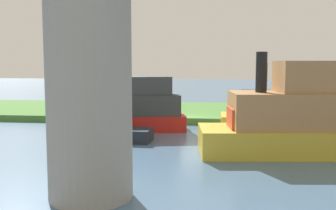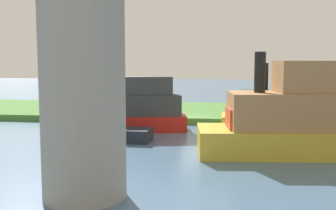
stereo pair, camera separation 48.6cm
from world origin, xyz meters
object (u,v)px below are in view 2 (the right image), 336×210
at_px(bridge_pylon, 82,48).
at_px(motorboat_white, 297,108).
at_px(skiff_small, 307,117).
at_px(mooring_post, 157,110).
at_px(riverboat_paddlewheel, 108,131).
at_px(houseboat_blue, 132,109).
at_px(person_on_bank, 146,105).

xyz_separation_m(bridge_pylon, motorboat_white, (-9.28, -13.66, -3.40)).
distance_m(bridge_pylon, skiff_small, 12.10).
xyz_separation_m(mooring_post, skiff_small, (-9.29, 9.97, 0.97)).
bearing_deg(riverboat_paddlewheel, mooring_post, -101.39).
relative_size(motorboat_white, riverboat_paddlewheel, 1.82).
relative_size(bridge_pylon, houseboat_blue, 1.24).
bearing_deg(riverboat_paddlewheel, person_on_bank, -94.16).
xyz_separation_m(skiff_small, houseboat_blue, (10.31, -5.88, -0.42)).
height_order(bridge_pylon, skiff_small, bridge_pylon).
bearing_deg(skiff_small, mooring_post, -47.03).
height_order(bridge_pylon, mooring_post, bridge_pylon).
xyz_separation_m(bridge_pylon, skiff_small, (-8.74, -7.73, -3.19)).
distance_m(bridge_pylon, houseboat_blue, 14.17).
bearing_deg(person_on_bank, bridge_pylon, 94.73).
bearing_deg(person_on_bank, skiff_small, 134.21).
relative_size(skiff_small, houseboat_blue, 1.26).
bearing_deg(houseboat_blue, bridge_pylon, 96.58).
distance_m(person_on_bank, skiff_small, 14.72).
distance_m(motorboat_white, riverboat_paddlewheel, 12.07).
bearing_deg(skiff_small, houseboat_blue, -29.69).
bearing_deg(mooring_post, motorboat_white, 157.65).
bearing_deg(bridge_pylon, motorboat_white, -124.18).
distance_m(mooring_post, houseboat_blue, 4.25).
height_order(mooring_post, riverboat_paddlewheel, riverboat_paddlewheel).
height_order(motorboat_white, riverboat_paddlewheel, motorboat_white).
distance_m(bridge_pylon, riverboat_paddlewheel, 11.05).
distance_m(person_on_bank, riverboat_paddlewheel, 8.45).
bearing_deg(mooring_post, person_on_bank, -30.60).
height_order(motorboat_white, houseboat_blue, motorboat_white).
distance_m(bridge_pylon, motorboat_white, 16.86).
xyz_separation_m(mooring_post, motorboat_white, (-9.82, 4.04, 0.76)).
bearing_deg(houseboat_blue, motorboat_white, -179.73).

